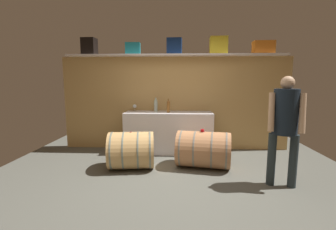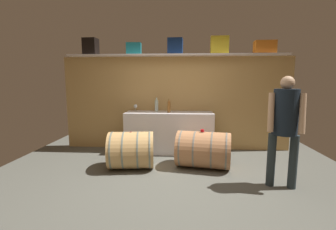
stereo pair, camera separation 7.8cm
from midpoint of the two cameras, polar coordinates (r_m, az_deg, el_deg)
ground_plane at (r=4.21m, az=0.63°, el=-13.66°), size 6.28×7.22×0.02m
back_wall_panel at (r=5.44m, az=1.26°, el=2.76°), size 5.08×0.10×2.08m
high_shelf_board at (r=5.29m, az=1.25°, el=14.07°), size 4.67×0.40×0.03m
toolcase_black at (r=5.68m, az=-18.63°, el=15.22°), size 0.30×0.27×0.36m
toolcase_teal at (r=5.41m, az=-8.80°, el=15.36°), size 0.33×0.20×0.25m
toolcase_navy at (r=5.31m, az=1.11°, el=16.05°), size 0.33×0.26×0.34m
toolcase_yellow at (r=5.37m, az=11.51°, el=15.92°), size 0.38×0.32×0.36m
toolcase_orange at (r=5.57m, az=21.41°, el=14.76°), size 0.43×0.27×0.27m
work_cabinet at (r=5.21m, az=-0.31°, el=-4.16°), size 1.88×0.55×0.88m
wine_bottle_clear at (r=5.25m, az=-3.36°, el=2.39°), size 0.08×0.08×0.31m
wine_bottle_amber at (r=5.04m, az=-0.38°, el=2.09°), size 0.07×0.07×0.30m
wine_glass at (r=5.38m, az=-8.37°, el=2.04°), size 0.08×0.08×0.15m
wine_barrel_near at (r=4.39m, az=7.94°, el=-8.14°), size 1.04×0.79×0.66m
wine_barrel_far at (r=4.34m, az=-9.27°, el=-8.30°), size 0.87×0.75×0.67m
tasting_cup at (r=4.30m, az=7.67°, el=-3.66°), size 0.06×0.06×0.04m
winemaker_pouring at (r=3.81m, az=25.63°, el=-1.10°), size 0.50×0.41×1.62m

